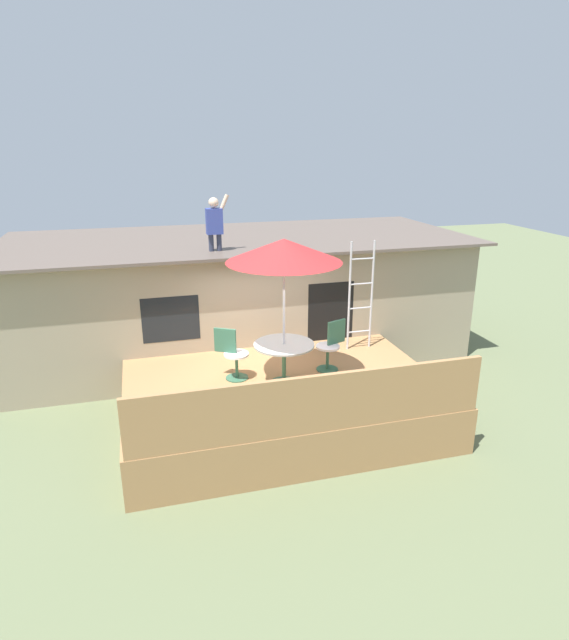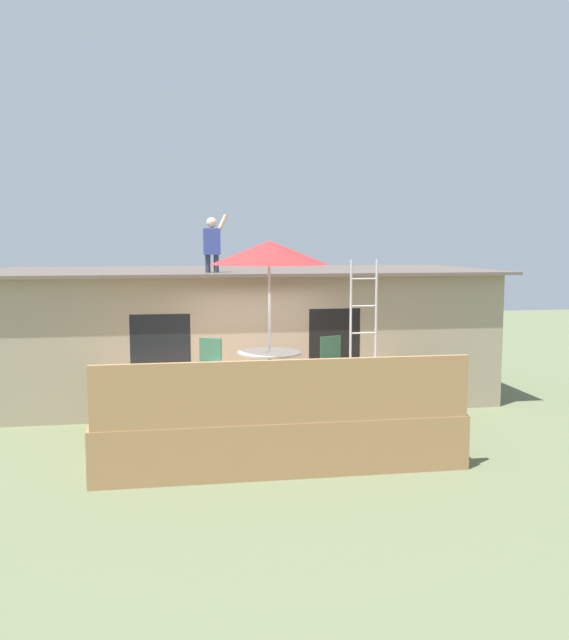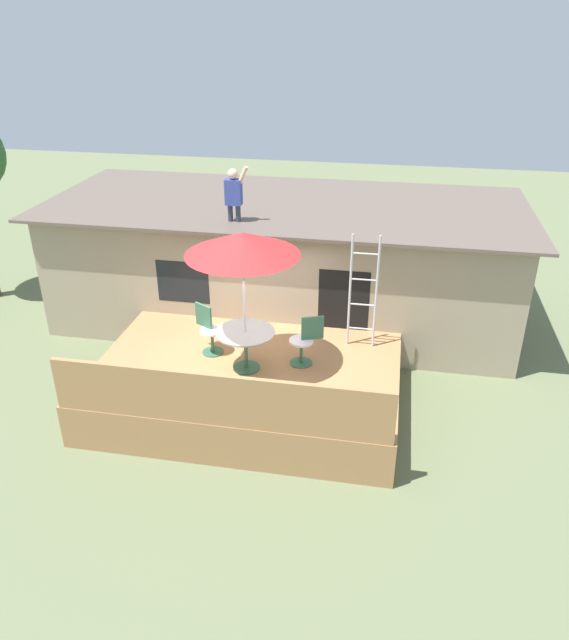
{
  "view_description": "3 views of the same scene",
  "coord_description": "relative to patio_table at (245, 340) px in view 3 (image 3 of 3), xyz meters",
  "views": [
    {
      "loc": [
        -2.22,
        -8.28,
        4.79
      ],
      "look_at": [
        0.28,
        0.68,
        1.65
      ],
      "focal_mm": 29.56,
      "sensor_mm": 36.0,
      "label": 1
    },
    {
      "loc": [
        -1.58,
        -11.25,
        3.32
      ],
      "look_at": [
        0.48,
        1.1,
        1.91
      ],
      "focal_mm": 38.97,
      "sensor_mm": 36.0,
      "label": 2
    },
    {
      "loc": [
        2.39,
        -9.26,
        6.51
      ],
      "look_at": [
        0.57,
        0.49,
        1.45
      ],
      "focal_mm": 34.28,
      "sensor_mm": 36.0,
      "label": 3
    }
  ],
  "objects": [
    {
      "name": "house",
      "position": [
        -0.01,
        3.84,
        -0.01
      ],
      "size": [
        10.5,
        4.5,
        2.73
      ],
      "color": "gray",
      "rests_on": "ground"
    },
    {
      "name": "deck_railing",
      "position": [
        -0.01,
        -1.69,
        -0.14
      ],
      "size": [
        5.32,
        0.08,
        0.9
      ],
      "primitive_type": "cube",
      "color": "#A87A4C",
      "rests_on": "deck"
    },
    {
      "name": "patio_table",
      "position": [
        0.0,
        0.0,
        0.0
      ],
      "size": [
        1.04,
        1.04,
        0.74
      ],
      "color": "#33664C",
      "rests_on": "deck"
    },
    {
      "name": "deck",
      "position": [
        -0.01,
        0.24,
        -0.99
      ],
      "size": [
        5.42,
        3.95,
        0.8
      ],
      "primitive_type": "cube",
      "color": "#A87A4C",
      "rests_on": "ground"
    },
    {
      "name": "person_figure",
      "position": [
        -0.76,
        2.36,
        1.96
      ],
      "size": [
        0.47,
        0.2,
        1.11
      ],
      "color": "#33384C",
      "rests_on": "house"
    },
    {
      "name": "ground_plane",
      "position": [
        -0.01,
        0.24,
        -1.39
      ],
      "size": [
        40.0,
        40.0,
        0.0
      ],
      "primitive_type": "plane",
      "color": "#66704C"
    },
    {
      "name": "step_ladder",
      "position": [
        1.92,
        1.23,
        0.51
      ],
      "size": [
        0.52,
        0.04,
        2.2
      ],
      "color": "silver",
      "rests_on": "deck"
    },
    {
      "name": "patio_umbrella",
      "position": [
        0.0,
        0.0,
        1.76
      ],
      "size": [
        1.9,
        1.9,
        2.54
      ],
      "color": "silver",
      "rests_on": "deck"
    },
    {
      "name": "patio_chair_left",
      "position": [
        -0.81,
        0.48,
        -0.13
      ],
      "size": [
        0.58,
        0.44,
        0.92
      ],
      "rotation": [
        0.0,
        0.0,
        -0.53
      ],
      "color": "#33664C",
      "rests_on": "deck"
    },
    {
      "name": "patio_chair_right",
      "position": [
        1.0,
        0.38,
        -0.13
      ],
      "size": [
        0.6,
        0.44,
        0.92
      ],
      "rotation": [
        0.0,
        0.0,
        -2.78
      ],
      "color": "#33664C",
      "rests_on": "deck"
    }
  ]
}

